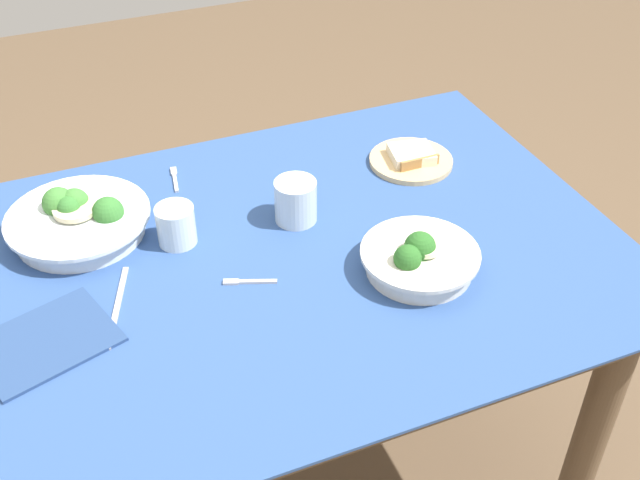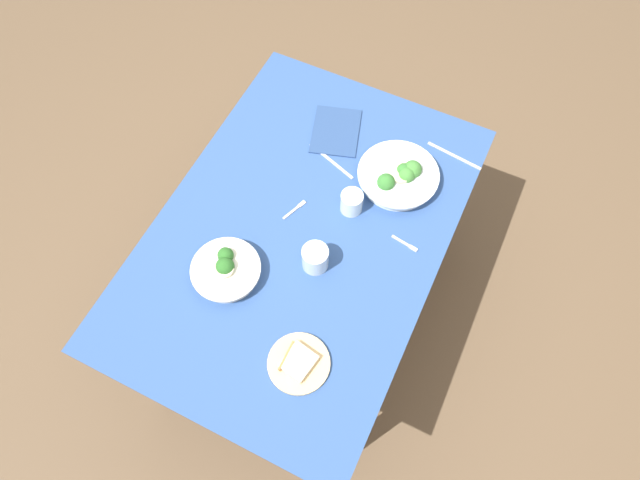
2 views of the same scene
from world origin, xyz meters
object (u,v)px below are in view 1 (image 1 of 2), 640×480
object	(u,v)px
broccoli_bowl_far	(79,220)
water_glass_center	(296,201)
bread_side_plate	(411,159)
water_glass_side	(176,225)
napkin_folded_upper	(46,341)
broccoli_bowl_near	(419,258)
table_knife_right	(117,306)
fork_by_far_bowl	(175,178)
fork_by_near_bowl	(247,282)

from	to	relation	value
broccoli_bowl_far	water_glass_center	distance (m)	0.42
bread_side_plate	water_glass_side	size ratio (longest dim) A/B	2.33
water_glass_center	napkin_folded_upper	distance (m)	0.53
broccoli_bowl_near	table_knife_right	size ratio (longest dim) A/B	1.06
broccoli_bowl_near	bread_side_plate	bearing A→B (deg)	64.38
broccoli_bowl_far	fork_by_far_bowl	distance (m)	0.24
fork_by_far_bowl	table_knife_right	world-z (taller)	same
bread_side_plate	fork_by_near_bowl	bearing A→B (deg)	-152.04
water_glass_center	fork_by_far_bowl	distance (m)	0.30
broccoli_bowl_near	napkin_folded_upper	world-z (taller)	broccoli_bowl_near
table_knife_right	water_glass_center	bearing A→B (deg)	127.23
water_glass_side	table_knife_right	size ratio (longest dim) A/B	0.38
table_knife_right	fork_by_far_bowl	bearing A→B (deg)	171.16
fork_by_near_bowl	water_glass_side	bearing A→B (deg)	-41.58
fork_by_far_bowl	napkin_folded_upper	bearing A→B (deg)	150.57
fork_by_near_bowl	broccoli_bowl_near	bearing A→B (deg)	-175.01
fork_by_near_bowl	water_glass_center	bearing A→B (deg)	-114.48
fork_by_near_bowl	table_knife_right	xyz separation A→B (m)	(-0.23, 0.02, -0.00)
broccoli_bowl_far	broccoli_bowl_near	size ratio (longest dim) A/B	1.27
water_glass_center	table_knife_right	bearing A→B (deg)	-162.01
bread_side_plate	water_glass_center	world-z (taller)	water_glass_center
broccoli_bowl_far	napkin_folded_upper	world-z (taller)	broccoli_bowl_far
broccoli_bowl_near	fork_by_near_bowl	bearing A→B (deg)	163.89
water_glass_center	broccoli_bowl_near	bearing A→B (deg)	-57.39
napkin_folded_upper	broccoli_bowl_far	bearing A→B (deg)	70.28
broccoli_bowl_far	napkin_folded_upper	xyz separation A→B (m)	(-0.10, -0.28, -0.03)
bread_side_plate	table_knife_right	size ratio (longest dim) A/B	0.89
napkin_folded_upper	fork_by_near_bowl	bearing A→B (deg)	2.62
broccoli_bowl_far	bread_side_plate	xyz separation A→B (m)	(0.71, -0.02, -0.02)
fork_by_near_bowl	bread_side_plate	bearing A→B (deg)	-130.93
fork_by_near_bowl	table_knife_right	size ratio (longest dim) A/B	0.46
water_glass_center	broccoli_bowl_far	bearing A→B (deg)	163.78
broccoli_bowl_near	fork_by_near_bowl	distance (m)	0.31
bread_side_plate	water_glass_side	xyz separation A→B (m)	(-0.54, -0.08, 0.03)
broccoli_bowl_far	water_glass_center	size ratio (longest dim) A/B	3.17
broccoli_bowl_near	bread_side_plate	world-z (taller)	broccoli_bowl_near
broccoli_bowl_near	fork_by_near_bowl	size ratio (longest dim) A/B	2.31
water_glass_side	table_knife_right	xyz separation A→B (m)	(-0.14, -0.14, -0.04)
broccoli_bowl_far	fork_by_near_bowl	world-z (taller)	broccoli_bowl_far
broccoli_bowl_near	table_knife_right	bearing A→B (deg)	168.13
water_glass_side	napkin_folded_upper	world-z (taller)	water_glass_side
broccoli_bowl_far	broccoli_bowl_near	world-z (taller)	broccoli_bowl_far
broccoli_bowl_far	water_glass_side	world-z (taller)	broccoli_bowl_far
bread_side_plate	water_glass_side	distance (m)	0.55
water_glass_side	fork_by_near_bowl	distance (m)	0.19
broccoli_bowl_far	table_knife_right	xyz separation A→B (m)	(0.02, -0.24, -0.03)
fork_by_near_bowl	napkin_folded_upper	xyz separation A→B (m)	(-0.35, -0.02, 0.00)
water_glass_side	napkin_folded_upper	bearing A→B (deg)	-145.89
water_glass_side	broccoli_bowl_far	bearing A→B (deg)	149.27
broccoli_bowl_near	water_glass_center	size ratio (longest dim) A/B	2.50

